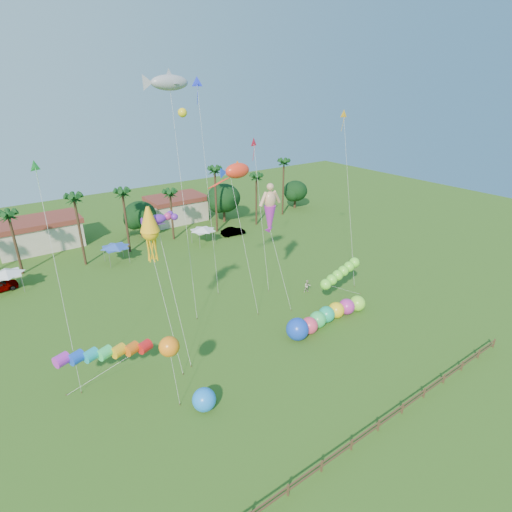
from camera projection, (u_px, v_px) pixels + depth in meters
ground at (322, 386)px, 35.10m from camera, size 160.00×160.00×0.00m
tree_line at (157, 212)px, 68.05m from camera, size 69.46×8.91×11.00m
buildings_row at (108, 223)px, 69.85m from camera, size 35.00×7.00×4.00m
tent_row at (116, 247)px, 57.82m from camera, size 31.00×4.00×0.60m
fence at (379, 424)px, 30.39m from camera, size 36.12×0.12×1.00m
car_b at (233, 231)px, 69.77m from camera, size 4.36×1.96×1.39m
spectator_b at (307, 286)px, 50.62m from camera, size 0.99×0.88×1.69m
caterpillar_inflatable at (324, 317)px, 43.68m from camera, size 11.62×2.75×2.37m
blue_ball at (204, 400)px, 32.29m from camera, size 1.95×1.95×1.95m
rainbow_tube at (123, 354)px, 34.27m from camera, size 8.69×2.79×3.62m
green_worm at (326, 284)px, 45.99m from camera, size 9.67×3.69×3.97m
orange_ball_kite at (169, 347)px, 31.24m from camera, size 2.07×2.07×6.38m
merman_kite at (270, 212)px, 45.90m from camera, size 2.74×5.73×13.73m
fish_kite at (237, 171)px, 42.80m from camera, size 4.49×5.02×16.81m
shark_kite at (170, 83)px, 41.40m from camera, size 5.86×8.61×25.56m
squid_kite at (150, 232)px, 34.96m from camera, size 1.73×5.47×14.92m
lobster_kite at (157, 220)px, 35.41m from camera, size 3.45×5.63×14.02m
delta_kite_red at (254, 145)px, 47.57m from camera, size 1.44×4.65×18.62m
delta_kite_yellow at (344, 119)px, 47.44m from camera, size 1.19×4.69×21.67m
delta_kite_green at (36, 173)px, 30.46m from camera, size 1.28×4.52×19.18m
delta_kite_blue at (197, 86)px, 43.99m from camera, size 1.31×4.35×25.23m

